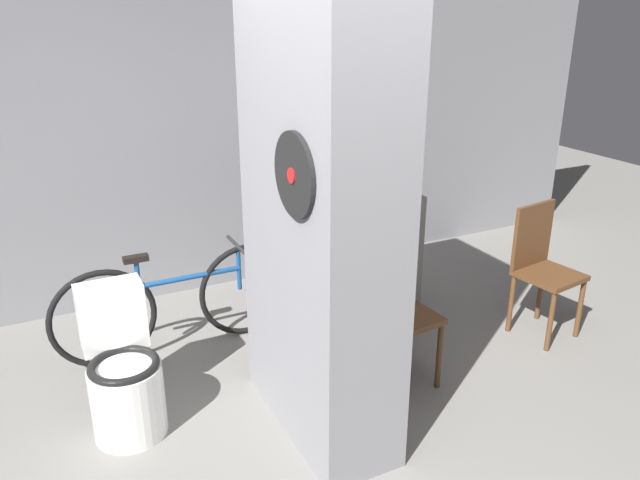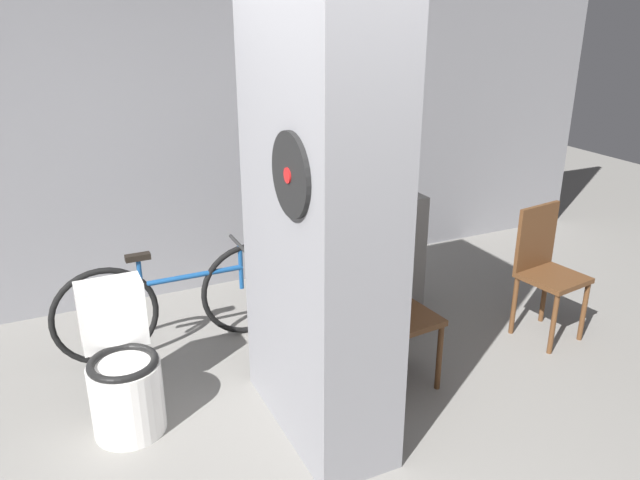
{
  "view_description": "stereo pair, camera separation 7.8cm",
  "coord_description": "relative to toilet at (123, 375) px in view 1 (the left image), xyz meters",
  "views": [
    {
      "loc": [
        -1.24,
        -2.15,
        2.28
      ],
      "look_at": [
        0.31,
        0.95,
        0.95
      ],
      "focal_mm": 35.0,
      "sensor_mm": 36.0,
      "label": 1
    },
    {
      "loc": [
        -1.17,
        -2.18,
        2.28
      ],
      "look_at": [
        0.31,
        0.95,
        0.95
      ],
      "focal_mm": 35.0,
      "sensor_mm": 36.0,
      "label": 2
    }
  ],
  "objects": [
    {
      "name": "pillar_center",
      "position": [
        1.0,
        -0.45,
        0.96
      ],
      "size": [
        0.48,
        1.09,
        2.6
      ],
      "color": "gray",
      "rests_on": "ground_plane"
    },
    {
      "name": "wall_back",
      "position": [
        0.89,
        1.64,
        0.97
      ],
      "size": [
        8.0,
        0.09,
        2.6
      ],
      "color": "gray",
      "rests_on": "ground_plane"
    },
    {
      "name": "bicycle",
      "position": [
        0.5,
        0.7,
        0.02
      ],
      "size": [
        1.68,
        0.42,
        0.75
      ],
      "color": "black",
      "rests_on": "ground_plane"
    },
    {
      "name": "chair_by_doorway",
      "position": [
        2.89,
        -0.2,
        0.19
      ],
      "size": [
        0.44,
        0.44,
        0.95
      ],
      "rotation": [
        0.0,
        0.0,
        0.14
      ],
      "color": "brown",
      "rests_on": "ground_plane"
    },
    {
      "name": "toilet",
      "position": [
        0.0,
        0.0,
        0.0
      ],
      "size": [
        0.4,
        0.56,
        0.81
      ],
      "color": "white",
      "rests_on": "ground_plane"
    },
    {
      "name": "bottle_tall",
      "position": [
        1.79,
        0.69,
        0.73
      ],
      "size": [
        0.07,
        0.07,
        0.34
      ],
      "color": "silver",
      "rests_on": "counter_shelf"
    },
    {
      "name": "counter_shelf",
      "position": [
        1.72,
        0.61,
        0.14
      ],
      "size": [
        1.14,
        0.44,
        0.95
      ],
      "color": "gray",
      "rests_on": "ground_plane"
    },
    {
      "name": "chair_near_pillar",
      "position": [
        1.62,
        -0.26,
        0.19
      ],
      "size": [
        0.42,
        0.42,
        0.95
      ],
      "rotation": [
        0.0,
        0.0,
        0.09
      ],
      "color": "brown",
      "rests_on": "ground_plane"
    }
  ]
}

